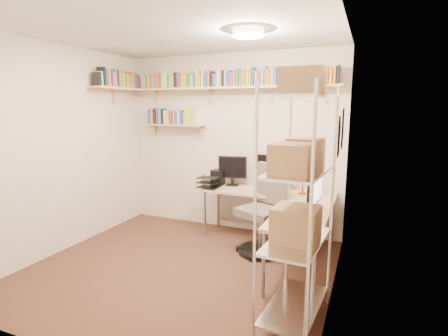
{
  "coord_description": "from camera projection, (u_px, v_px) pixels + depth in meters",
  "views": [
    {
      "loc": [
        1.84,
        -3.14,
        1.75
      ],
      "look_at": [
        0.3,
        0.55,
        1.06
      ],
      "focal_mm": 28.0,
      "sensor_mm": 36.0,
      "label": 1
    }
  ],
  "objects": [
    {
      "name": "wire_rack",
      "position": [
        298.0,
        178.0,
        2.67
      ],
      "size": [
        0.47,
        0.86,
        2.04
      ],
      "rotation": [
        0.0,
        0.0,
        -0.07
      ],
      "color": "silver",
      "rests_on": "ground"
    },
    {
      "name": "ground",
      "position": [
        180.0,
        268.0,
        3.86
      ],
      "size": [
        3.2,
        3.2,
        0.0
      ],
      "primitive_type": "plane",
      "color": "#4C2E20",
      "rests_on": "ground"
    },
    {
      "name": "room_shell",
      "position": [
        177.0,
        128.0,
        3.59
      ],
      "size": [
        3.24,
        3.04,
        2.52
      ],
      "color": "beige",
      "rests_on": "ground"
    },
    {
      "name": "corner_desk",
      "position": [
        266.0,
        196.0,
        4.38
      ],
      "size": [
        1.79,
        1.74,
        1.16
      ],
      "color": "tan",
      "rests_on": "ground"
    },
    {
      "name": "office_chair",
      "position": [
        264.0,
        216.0,
        4.24
      ],
      "size": [
        0.63,
        0.64,
        1.09
      ],
      "rotation": [
        0.0,
        0.0,
        -0.4
      ],
      "color": "black",
      "rests_on": "ground"
    },
    {
      "name": "wall_shelves",
      "position": [
        197.0,
        88.0,
        4.85
      ],
      "size": [
        3.12,
        1.09,
        0.8
      ],
      "color": "#D1B976",
      "rests_on": "ground"
    }
  ]
}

